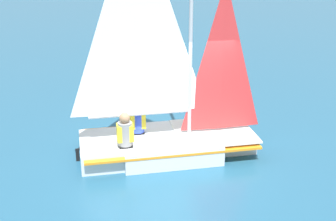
# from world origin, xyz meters

# --- Properties ---
(ground_plane) EXTENTS (260.00, 260.00, 0.00)m
(ground_plane) POSITION_xyz_m (0.00, 0.00, 0.00)
(ground_plane) COLOR #235675
(sailboat_main) EXTENTS (3.28, 4.09, 5.34)m
(sailboat_main) POSITION_xyz_m (0.02, 0.04, 0.74)
(sailboat_main) COLOR silver
(sailboat_main) RESTS_ON ground_plane
(sailor_helm) EXTENTS (0.41, 0.42, 1.16)m
(sailor_helm) POSITION_xyz_m (0.56, 0.42, 0.62)
(sailor_helm) COLOR black
(sailor_helm) RESTS_ON ground_plane
(sailor_crew) EXTENTS (0.41, 0.42, 1.16)m
(sailor_crew) POSITION_xyz_m (0.17, 1.02, 0.62)
(sailor_crew) COLOR black
(sailor_crew) RESTS_ON ground_plane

